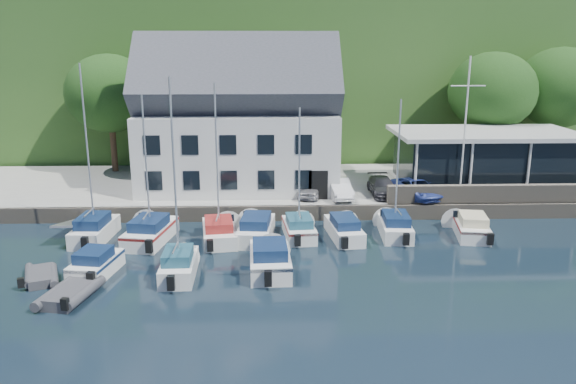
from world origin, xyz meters
The scene contains 32 objects.
ground centered at (0.00, 0.00, 0.00)m, with size 180.00×180.00×0.00m, color black.
quay centered at (0.00, 17.50, 0.50)m, with size 60.00×13.00×1.00m, color #9C9B96.
quay_face centered at (0.00, 11.00, 0.50)m, with size 60.00×0.30×1.00m, color #6D6557.
hillside centered at (0.00, 62.00, 8.00)m, with size 160.00×75.00×16.00m, color #2D541F.
field_patch centered at (8.00, 70.00, 16.15)m, with size 50.00×30.00×0.30m, color #5A6E37.
harbor_building centered at (-7.00, 16.50, 5.35)m, with size 14.40×8.20×8.70m, color silver, non-canonical shape.
club_pavilion centered at (11.00, 16.00, 3.05)m, with size 13.20×7.20×4.10m, color black, non-canonical shape.
seawall centered at (12.00, 11.40, 1.60)m, with size 18.00×0.50×1.20m, color #6D6557.
gangway centered at (-16.50, 9.00, 0.00)m, with size 1.20×6.00×1.40m, color silver, non-canonical shape.
car_silver centered at (-1.91, 13.36, 1.61)m, with size 1.44×3.58×1.22m, color #AFAEB3.
car_white centered at (-0.01, 13.05, 1.64)m, with size 1.36×3.89×1.28m, color silver.
car_dgrey centered at (3.10, 13.58, 1.60)m, with size 1.69×4.17×1.21m, color #333238.
car_blue centered at (5.33, 12.89, 1.68)m, with size 1.57×3.98×1.36m, color navy.
flagpole centered at (8.19, 12.45, 5.75)m, with size 2.28×0.20×9.50m, color silver, non-canonical shape.
tree_0 centered at (-17.62, 21.88, 5.76)m, with size 6.97×6.97×9.53m, color #173710, non-canonical shape.
tree_1 centered at (-11.25, 22.40, 6.05)m, with size 7.40×7.40×10.11m, color #173710, non-canonical shape.
tree_2 centered at (-4.21, 21.93, 5.92)m, with size 7.21×7.21×9.85m, color #173710, non-canonical shape.
tree_4 centered at (13.41, 21.46, 5.84)m, with size 7.08×7.08×9.68m, color #173710, non-canonical shape.
tree_5 centered at (19.35, 22.22, 6.02)m, with size 7.35×7.35×10.05m, color #173710, non-canonical shape.
boat_r1_0 centered at (-15.14, 7.66, 4.73)m, with size 1.92×6.02×9.45m, color white, non-canonical shape.
boat_r1_1 centered at (-11.77, 7.23, 4.64)m, with size 2.19×6.37×9.29m, color white, non-canonical shape.
boat_r1_2 centered at (-7.76, 7.25, 4.19)m, with size 2.03×5.94×8.39m, color white, non-canonical shape.
boat_r1_3 centered at (-5.60, 7.57, 0.74)m, with size 2.05×6.36×1.48m, color white, non-canonical shape.
boat_r1_4 centered at (-3.03, 7.76, 4.10)m, with size 1.82×5.38×8.20m, color white, non-canonical shape.
boat_r1_5 centered at (-0.35, 7.55, 0.68)m, with size 1.75×6.17×1.36m, color white, non-canonical shape.
boat_r1_6 centered at (2.78, 7.93, 4.29)m, with size 1.87×6.06×8.59m, color white, non-canonical shape.
boat_r1_7 centered at (7.36, 7.63, 0.70)m, with size 1.91×5.58×1.39m, color white, non-canonical shape.
boat_r2_0 centered at (-13.52, 2.39, 0.69)m, with size 1.85×4.66×1.38m, color white, non-canonical shape.
boat_r2_1 centered at (-9.31, 2.07, 4.43)m, with size 1.75×5.48×8.86m, color white, non-canonical shape.
boat_r2_2 centered at (-4.78, 2.57, 0.79)m, with size 2.20×6.08×1.57m, color white, non-canonical shape.
dinghy_0 centered at (-15.98, 1.71, 0.32)m, with size 1.63×2.72×0.63m, color #39393E, non-canonical shape.
dinghy_1 centered at (-13.86, -0.48, 0.37)m, with size 1.92×3.20×0.75m, color #39393E, non-canonical shape.
Camera 1 is at (-4.72, -24.16, 11.22)m, focal length 35.00 mm.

